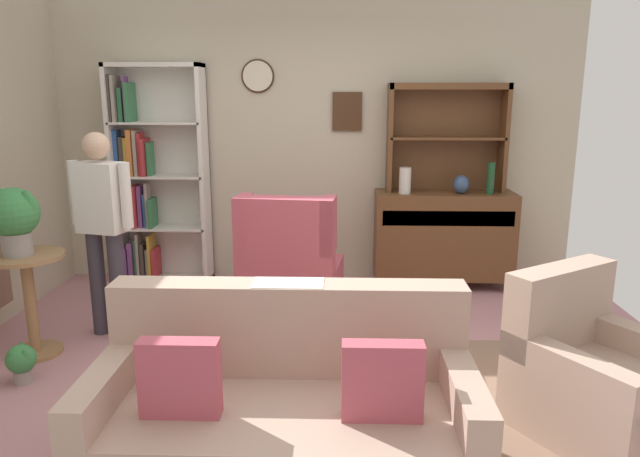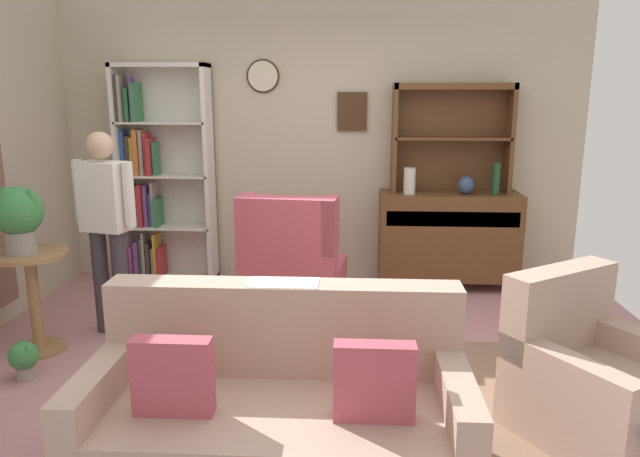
% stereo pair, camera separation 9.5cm
% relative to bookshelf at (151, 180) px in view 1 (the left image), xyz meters
% --- Properties ---
extents(ground_plane, '(5.40, 4.60, 0.02)m').
position_rel_bookshelf_xyz_m(ground_plane, '(1.59, -1.94, -1.02)').
color(ground_plane, '#B27A7F').
extents(wall_back, '(5.00, 0.09, 2.80)m').
position_rel_bookshelf_xyz_m(wall_back, '(1.58, 0.19, 0.40)').
color(wall_back, '#BCB299').
rests_on(wall_back, ground_plane).
extents(area_rug, '(2.55, 1.71, 0.01)m').
position_rel_bookshelf_xyz_m(area_rug, '(1.79, -2.24, -1.00)').
color(area_rug, '#846651').
rests_on(area_rug, ground_plane).
extents(bookshelf, '(0.90, 0.30, 2.10)m').
position_rel_bookshelf_xyz_m(bookshelf, '(0.00, 0.00, 0.00)').
color(bookshelf, silver).
rests_on(bookshelf, ground_plane).
extents(sideboard, '(1.30, 0.45, 0.92)m').
position_rel_bookshelf_xyz_m(sideboard, '(2.81, -0.08, -0.50)').
color(sideboard, brown).
rests_on(sideboard, ground_plane).
extents(sideboard_hutch, '(1.10, 0.26, 1.00)m').
position_rel_bookshelf_xyz_m(sideboard_hutch, '(2.81, 0.03, 0.55)').
color(sideboard_hutch, brown).
rests_on(sideboard_hutch, sideboard).
extents(vase_tall, '(0.11, 0.11, 0.24)m').
position_rel_bookshelf_xyz_m(vase_tall, '(2.42, -0.16, 0.03)').
color(vase_tall, beige).
rests_on(vase_tall, sideboard).
extents(vase_round, '(0.15, 0.15, 0.17)m').
position_rel_bookshelf_xyz_m(vase_round, '(2.94, -0.15, -0.00)').
color(vase_round, '#33476B').
rests_on(vase_round, sideboard).
extents(bottle_wine, '(0.07, 0.07, 0.29)m').
position_rel_bookshelf_xyz_m(bottle_wine, '(3.20, -0.17, 0.06)').
color(bottle_wine, '#194223').
rests_on(bottle_wine, sideboard).
extents(couch_floral, '(1.80, 0.85, 0.90)m').
position_rel_bookshelf_xyz_m(couch_floral, '(1.56, -3.01, -0.70)').
color(couch_floral, tan).
rests_on(couch_floral, ground_plane).
extents(armchair_floral, '(1.06, 1.06, 0.88)m').
position_rel_bookshelf_xyz_m(armchair_floral, '(3.22, -2.55, -0.72)').
color(armchair_floral, tan).
rests_on(armchair_floral, ground_plane).
extents(wingback_chair, '(0.87, 0.89, 1.05)m').
position_rel_bookshelf_xyz_m(wingback_chair, '(1.41, -0.93, -0.63)').
color(wingback_chair, '#B74C5B').
rests_on(wingback_chair, ground_plane).
extents(plant_stand, '(0.52, 0.52, 0.74)m').
position_rel_bookshelf_xyz_m(plant_stand, '(-0.36, -1.71, -0.55)').
color(plant_stand, '#997047').
rests_on(plant_stand, ground_plane).
extents(potted_plant_large, '(0.34, 0.34, 0.47)m').
position_rel_bookshelf_xyz_m(potted_plant_large, '(-0.39, -1.74, 0.01)').
color(potted_plant_large, gray).
rests_on(potted_plant_large, plant_stand).
extents(potted_plant_small, '(0.19, 0.19, 0.26)m').
position_rel_bookshelf_xyz_m(potted_plant_small, '(-0.23, -2.14, -0.86)').
color(potted_plant_small, gray).
rests_on(potted_plant_small, ground_plane).
extents(person_reading, '(0.52, 0.28, 1.56)m').
position_rel_bookshelf_xyz_m(person_reading, '(0.05, -1.34, -0.10)').
color(person_reading, '#38333D').
rests_on(person_reading, ground_plane).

